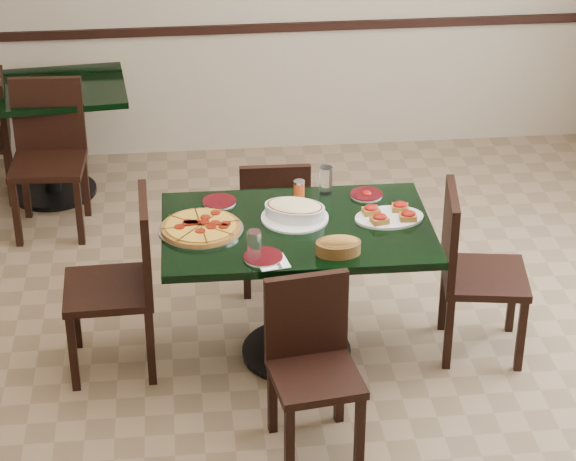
{
  "coord_description": "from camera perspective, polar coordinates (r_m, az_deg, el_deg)",
  "views": [
    {
      "loc": [
        -0.61,
        -4.64,
        3.33
      ],
      "look_at": [
        -0.11,
        0.0,
        0.8
      ],
      "focal_mm": 70.0,
      "sensor_mm": 36.0,
      "label": 1
    }
  ],
  "objects": [
    {
      "name": "pepper_shaker",
      "position": [
        5.71,
        0.57,
        2.1
      ],
      "size": [
        0.06,
        0.06,
        0.1
      ],
      "color": "#B73813",
      "rests_on": "main_table"
    },
    {
      "name": "chair_near",
      "position": [
        5.04,
        1.2,
        -6.41
      ],
      "size": [
        0.43,
        0.43,
        0.82
      ],
      "rotation": [
        0.0,
        0.0,
        0.14
      ],
      "color": "black",
      "rests_on": "floor"
    },
    {
      "name": "bruschetta_platter",
      "position": [
        5.54,
        5.17,
        0.8
      ],
      "size": [
        0.36,
        0.27,
        0.05
      ],
      "rotation": [
        0.0,
        0.0,
        0.09
      ],
      "color": "silver",
      "rests_on": "main_table"
    },
    {
      "name": "napkin_setting",
      "position": [
        5.15,
        -0.77,
        -1.61
      ],
      "size": [
        0.16,
        0.16,
        0.01
      ],
      "rotation": [
        0.0,
        0.0,
        0.19
      ],
      "color": "white",
      "rests_on": "main_table"
    },
    {
      "name": "main_table",
      "position": [
        5.55,
        0.45,
        -1.42
      ],
      "size": [
        1.33,
        0.86,
        0.75
      ],
      "rotation": [
        0.0,
        0.0,
        -0.01
      ],
      "color": "black",
      "rests_on": "floor"
    },
    {
      "name": "room_shell",
      "position": [
        6.92,
        7.99,
        9.95
      ],
      "size": [
        5.5,
        5.5,
        5.5
      ],
      "color": "white",
      "rests_on": "floor"
    },
    {
      "name": "floor",
      "position": [
        5.75,
        1.12,
        -7.01
      ],
      "size": [
        5.5,
        5.5,
        0.0
      ],
      "primitive_type": "plane",
      "color": "brown",
      "rests_on": "ground"
    },
    {
      "name": "pepperoni_pizza",
      "position": [
        5.43,
        -4.45,
        0.15
      ],
      "size": [
        0.41,
        0.41,
        0.04
      ],
      "rotation": [
        0.0,
        0.0,
        0.12
      ],
      "color": "#BBBBC3",
      "rests_on": "main_table"
    },
    {
      "name": "side_plate_far_r",
      "position": [
        5.76,
        4.0,
        1.84
      ],
      "size": [
        0.17,
        0.17,
        0.03
      ],
      "rotation": [
        0.0,
        0.0,
        0.09
      ],
      "color": "silver",
      "rests_on": "main_table"
    },
    {
      "name": "side_plate_near",
      "position": [
        5.18,
        -1.26,
        -1.36
      ],
      "size": [
        0.18,
        0.18,
        0.02
      ],
      "rotation": [
        0.0,
        0.0,
        -0.29
      ],
      "color": "silver",
      "rests_on": "main_table"
    },
    {
      "name": "water_glass_a",
      "position": [
        5.75,
        1.94,
        2.56
      ],
      "size": [
        0.07,
        0.07,
        0.15
      ],
      "primitive_type": "cylinder",
      "color": "white",
      "rests_on": "main_table"
    },
    {
      "name": "water_glass_b",
      "position": [
        5.15,
        -1.72,
        -0.77
      ],
      "size": [
        0.07,
        0.07,
        0.14
      ],
      "primitive_type": "cylinder",
      "color": "white",
      "rests_on": "main_table"
    },
    {
      "name": "chair_far",
      "position": [
        6.18,
        -0.7,
        0.61
      ],
      "size": [
        0.39,
        0.39,
        0.81
      ],
      "rotation": [
        0.0,
        0.0,
        3.12
      ],
      "color": "black",
      "rests_on": "floor"
    },
    {
      "name": "lasagna_casserole",
      "position": [
        5.51,
        0.35,
        1.03
      ],
      "size": [
        0.35,
        0.33,
        0.09
      ],
      "rotation": [
        0.0,
        0.0,
        -0.36
      ],
      "color": "silver",
      "rests_on": "main_table"
    },
    {
      "name": "bread_basket",
      "position": [
        5.21,
        2.57,
        -0.78
      ],
      "size": [
        0.21,
        0.15,
        0.09
      ],
      "rotation": [
        0.0,
        0.0,
        0.01
      ],
      "color": "brown",
      "rests_on": "main_table"
    },
    {
      "name": "back_chair_near",
      "position": [
        7.01,
        -12.07,
        4.15
      ],
      "size": [
        0.46,
        0.46,
        0.93
      ],
      "rotation": [
        0.0,
        0.0,
        -0.05
      ],
      "color": "black",
      "rests_on": "floor"
    },
    {
      "name": "chair_left",
      "position": [
        5.56,
        -8.27,
        -2.25
      ],
      "size": [
        0.45,
        0.45,
        0.93
      ],
      "rotation": [
        0.0,
        0.0,
        -1.54
      ],
      "color": "black",
      "rests_on": "floor"
    },
    {
      "name": "side_plate_far_l",
      "position": [
        5.69,
        -3.51,
        1.47
      ],
      "size": [
        0.17,
        0.17,
        0.02
      ],
      "rotation": [
        0.0,
        0.0,
        -0.33
      ],
      "color": "silver",
      "rests_on": "main_table"
    },
    {
      "name": "back_table",
      "position": [
        7.41,
        -12.19,
        5.51
      ],
      "size": [
        1.1,
        0.84,
        0.75
      ],
      "rotation": [
        0.0,
        0.0,
        0.09
      ],
      "color": "black",
      "rests_on": "floor"
    },
    {
      "name": "chair_right",
      "position": [
        5.7,
        9.2,
        -1.71
      ],
      "size": [
        0.48,
        0.48,
        0.9
      ],
      "rotation": [
        0.0,
        0.0,
        1.41
      ],
      "color": "black",
      "rests_on": "floor"
    }
  ]
}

